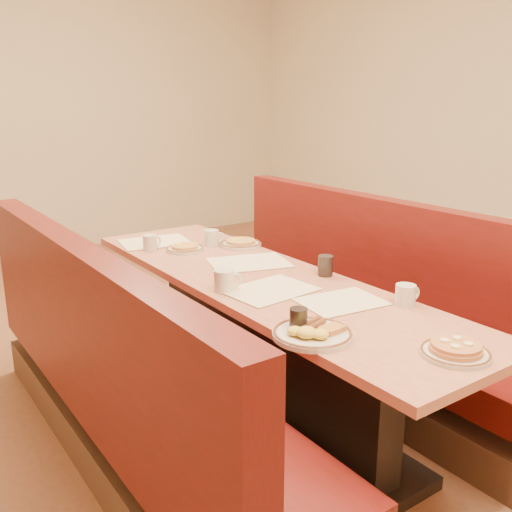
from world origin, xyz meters
TOP-DOWN VIEW (x-y plane):
  - ground at (0.00, 0.00)m, footprint 8.00×8.00m
  - room_envelope at (0.00, 0.00)m, footprint 6.04×8.04m
  - diner_table at (0.00, 0.00)m, footprint 0.70×2.50m
  - booth_left at (-0.73, 0.00)m, footprint 0.55×2.50m
  - booth_right at (0.73, 0.00)m, footprint 0.55×2.50m
  - placemat_near_left at (-0.08, -0.18)m, footprint 0.42×0.33m
  - placemat_near_right at (0.08, -0.49)m, footprint 0.38×0.30m
  - placemat_far_left at (-0.12, 0.95)m, footprint 0.45×0.37m
  - placemat_far_right at (0.09, 0.24)m, footprint 0.48×0.41m
  - pancake_plate at (0.03, -1.10)m, footprint 0.24×0.24m
  - eggs_plate at (-0.27, -0.70)m, footprint 0.30×0.30m
  - extra_plate_mid at (0.26, 0.58)m, footprint 0.25×0.25m
  - extra_plate_far at (-0.07, 0.67)m, footprint 0.22×0.22m
  - coffee_mug_a at (0.28, -0.67)m, footprint 0.12×0.09m
  - coffee_mug_b at (-0.25, -0.07)m, footprint 0.13×0.09m
  - coffee_mug_c at (0.13, 0.68)m, footprint 0.12×0.09m
  - coffee_mug_d at (-0.21, 0.81)m, footprint 0.12×0.08m
  - soda_tumbler_near at (-0.28, -0.63)m, footprint 0.07×0.07m
  - soda_tumbler_mid at (0.28, -0.16)m, footprint 0.07×0.07m

SIDE VIEW (x-z plane):
  - ground at x=0.00m, z-range 0.00..0.00m
  - booth_left at x=-0.73m, z-range -0.16..0.89m
  - booth_right at x=0.73m, z-range -0.16..0.89m
  - diner_table at x=0.00m, z-range 0.00..0.75m
  - placemat_near_left at x=-0.08m, z-range 0.75..0.76m
  - placemat_near_right at x=0.08m, z-range 0.75..0.76m
  - placemat_far_left at x=-0.12m, z-range 0.75..0.76m
  - placemat_far_right at x=0.09m, z-range 0.75..0.76m
  - extra_plate_far at x=-0.07m, z-range 0.74..0.79m
  - extra_plate_mid at x=0.26m, z-range 0.74..0.79m
  - eggs_plate at x=-0.27m, z-range 0.74..0.80m
  - pancake_plate at x=0.03m, z-range 0.74..0.80m
  - coffee_mug_d at x=-0.21m, z-range 0.75..0.84m
  - soda_tumbler_near at x=-0.28m, z-range 0.75..0.84m
  - coffee_mug_a at x=0.28m, z-range 0.75..0.84m
  - coffee_mug_c at x=0.13m, z-range 0.75..0.85m
  - soda_tumbler_mid at x=0.28m, z-range 0.75..0.85m
  - coffee_mug_b at x=-0.25m, z-range 0.75..0.85m
  - room_envelope at x=0.00m, z-range 0.52..3.34m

